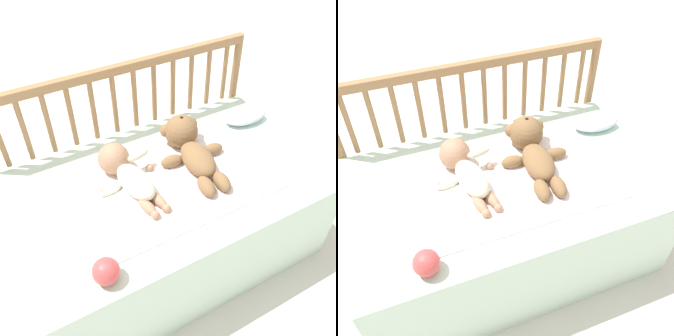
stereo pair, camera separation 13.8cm
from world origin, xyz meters
TOP-DOWN VIEW (x-y plane):
  - ground_plane at (0.00, 0.00)m, footprint 12.00×12.00m
  - crib_mattress at (0.00, 0.00)m, footprint 1.18×0.71m
  - crib_rail at (0.00, 0.38)m, footprint 1.18×0.04m
  - blanket at (0.02, 0.01)m, footprint 0.74×0.51m
  - teddy_bear at (0.14, 0.08)m, footprint 0.27×0.41m
  - baby at (-0.14, 0.06)m, footprint 0.24×0.37m
  - toy_ball at (-0.36, -0.28)m, footprint 0.08×0.08m
  - small_pillow at (0.49, 0.17)m, footprint 0.22×0.13m

SIDE VIEW (x-z plane):
  - ground_plane at x=0.00m, z-range 0.00..0.00m
  - crib_mattress at x=0.00m, z-range 0.00..0.43m
  - blanket at x=0.02m, z-range 0.43..0.44m
  - small_pillow at x=0.49m, z-range 0.43..0.49m
  - toy_ball at x=-0.36m, z-range 0.43..0.52m
  - baby at x=-0.14m, z-range 0.42..0.54m
  - teddy_bear at x=0.14m, z-range 0.42..0.56m
  - crib_rail at x=0.00m, z-range 0.16..0.90m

